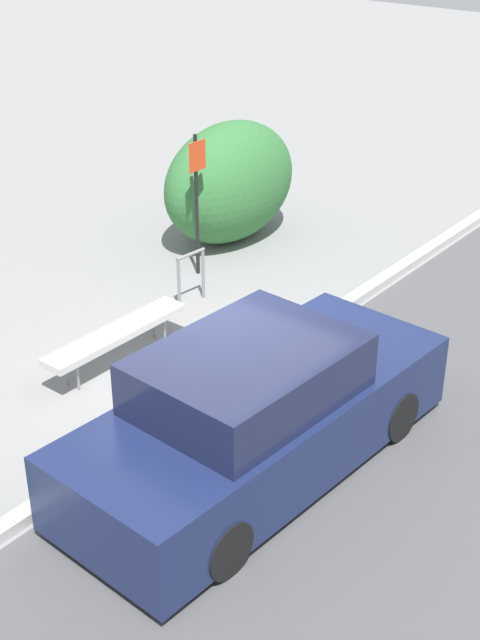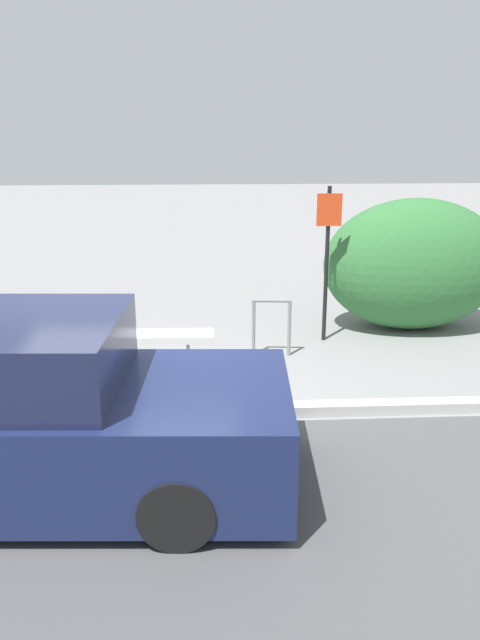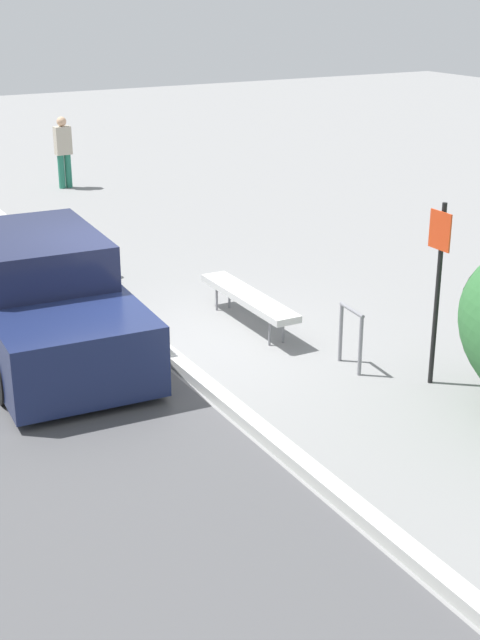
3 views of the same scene
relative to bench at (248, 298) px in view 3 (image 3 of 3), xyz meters
The scene contains 8 objects.
ground_plane 1.61m from the bench, 83.07° to the right, with size 60.00×60.00×0.00m, color gray.
curb 1.59m from the bench, 83.07° to the right, with size 60.00×0.20×0.13m.
bench is the anchor object (origin of this frame).
bike_rack 2.00m from the bench, 11.68° to the left, with size 0.55×0.10×0.83m.
sign_post 3.15m from the bench, 19.75° to the left, with size 0.36×0.08×2.30m.
fire_hydrant 3.44m from the bench, 161.23° to the right, with size 0.36×0.22×0.77m.
pedestrian 10.31m from the bench, behind, with size 0.24×0.40×1.71m.
parked_car_near 2.94m from the bench, 103.23° to the right, with size 4.86×2.09×1.58m.
Camera 3 is at (10.38, -4.44, 4.70)m, focal length 50.00 mm.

